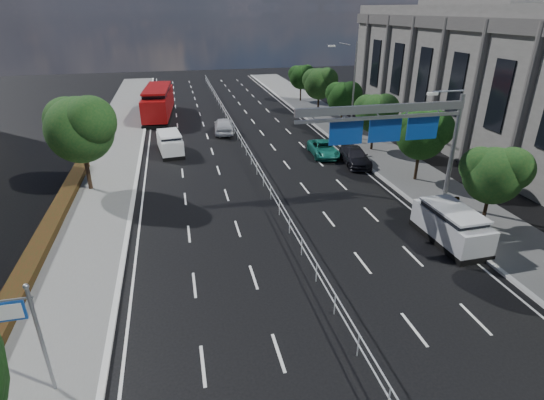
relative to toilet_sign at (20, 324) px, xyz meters
name	(u,v)px	position (x,y,z in m)	size (l,w,h in m)	color
ground	(349,341)	(10.95, 0.00, -2.94)	(160.00, 160.00, 0.00)	black
sidewalk_near	(23,395)	(-0.55, 0.00, -2.87)	(5.00, 140.00, 0.14)	slate
kerb_near	(103,381)	(1.95, 0.00, -2.87)	(0.25, 140.00, 0.15)	silver
median_fence	(248,152)	(10.95, 22.50, -2.42)	(0.05, 85.00, 1.02)	silver
hedge_near	(10,302)	(-2.35, 5.00, -2.58)	(1.00, 36.00, 0.44)	black
toilet_sign	(20,324)	(0.00, 0.00, 0.00)	(1.62, 0.18, 4.34)	gray
overhead_gantry	(398,125)	(17.69, 10.05, 2.66)	(10.24, 0.38, 7.45)	gray
streetlight_far	(351,85)	(21.46, 26.00, 2.27)	(2.78, 2.40, 9.00)	gray
civic_hall	(506,74)	(34.67, 22.00, 3.33)	(14.40, 36.00, 14.35)	slate
near_tree_back	(80,126)	(-0.99, 17.97, 1.67)	(4.84, 4.51, 6.69)	black
far_tree_c	(495,172)	(22.20, 6.98, 0.48)	(3.52, 3.28, 4.94)	black
far_tree_d	(423,132)	(22.20, 14.48, 0.74)	(3.85, 3.59, 5.34)	black
far_tree_e	(376,111)	(22.20, 21.98, 0.61)	(3.63, 3.38, 5.13)	black
far_tree_f	(343,96)	(22.20, 29.48, 0.55)	(3.52, 3.28, 5.02)	black
far_tree_g	(320,82)	(22.20, 36.98, 0.81)	(3.96, 3.69, 5.45)	black
far_tree_h	(301,76)	(22.20, 44.48, 0.48)	(3.41, 3.18, 4.91)	black
white_minivan	(170,143)	(4.54, 25.25, -2.02)	(2.37, 4.51, 1.88)	black
red_bus	(158,102)	(3.45, 39.58, -1.15)	(3.65, 11.72, 3.45)	black
near_car_silver	(224,125)	(9.95, 30.85, -2.15)	(1.88, 4.66, 1.59)	silver
near_car_dark	(156,96)	(2.95, 48.96, -2.23)	(1.52, 4.36, 1.44)	black
silver_minivan	(451,226)	(19.25, 5.95, -1.97)	(2.13, 4.81, 1.98)	black
parked_car_teal	(323,149)	(17.45, 21.64, -2.33)	(2.05, 4.44, 1.23)	#176B5D
parked_car_dark	(355,156)	(19.25, 19.00, -2.28)	(1.86, 4.59, 1.33)	black
pedestrian_a	(454,210)	(20.55, 7.63, -1.95)	(0.62, 0.41, 1.71)	gray
pedestrian_b	(346,132)	(20.95, 25.15, -2.04)	(0.74, 0.58, 1.52)	gray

